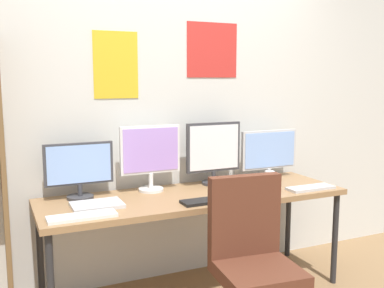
# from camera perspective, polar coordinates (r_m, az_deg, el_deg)

# --- Properties ---
(wall_back) EXTENTS (4.56, 0.11, 2.60)m
(wall_back) POSITION_cam_1_polar(r_m,az_deg,el_deg) (3.46, -2.53, 4.27)
(wall_back) COLOR silver
(wall_back) RESTS_ON ground_plane
(desk) EXTENTS (2.16, 0.68, 0.74)m
(desk) POSITION_cam_1_polar(r_m,az_deg,el_deg) (3.19, 0.37, -7.27)
(desk) COLOR #936D47
(desk) RESTS_ON ground_plane
(office_chair) EXTENTS (0.52, 0.52, 0.99)m
(office_chair) POSITION_cam_1_polar(r_m,az_deg,el_deg) (2.70, 7.79, -16.84)
(office_chair) COLOR #2D2D33
(office_chair) RESTS_ON ground_plane
(monitor_far_left) EXTENTS (0.46, 0.18, 0.38)m
(monitor_far_left) POSITION_cam_1_polar(r_m,az_deg,el_deg) (3.10, -14.21, -3.02)
(monitor_far_left) COLOR #38383D
(monitor_far_left) RESTS_ON desk
(monitor_center_left) EXTENTS (0.45, 0.18, 0.48)m
(monitor_center_left) POSITION_cam_1_polar(r_m,az_deg,el_deg) (3.22, -5.32, -1.33)
(monitor_center_left) COLOR silver
(monitor_center_left) RESTS_ON desk
(monitor_center_right) EXTENTS (0.44, 0.18, 0.48)m
(monitor_center_right) POSITION_cam_1_polar(r_m,az_deg,el_deg) (3.42, 2.76, -0.90)
(monitor_center_right) COLOR #38383D
(monitor_center_right) RESTS_ON desk
(monitor_far_right) EXTENTS (0.51, 0.18, 0.39)m
(monitor_far_right) POSITION_cam_1_polar(r_m,az_deg,el_deg) (3.68, 9.82, -1.09)
(monitor_far_right) COLOR silver
(monitor_far_right) RESTS_ON desk
(keyboard_left) EXTENTS (0.40, 0.13, 0.02)m
(keyboard_left) POSITION_cam_1_polar(r_m,az_deg,el_deg) (2.72, -13.85, -8.97)
(keyboard_left) COLOR silver
(keyboard_left) RESTS_ON desk
(keyboard_center) EXTENTS (0.38, 0.13, 0.02)m
(keyboard_center) POSITION_cam_1_polar(r_m,az_deg,el_deg) (2.97, 2.24, -7.22)
(keyboard_center) COLOR black
(keyboard_center) RESTS_ON desk
(keyboard_right) EXTENTS (0.37, 0.13, 0.02)m
(keyboard_right) POSITION_cam_1_polar(r_m,az_deg,el_deg) (3.41, 14.89, -5.44)
(keyboard_right) COLOR silver
(keyboard_right) RESTS_ON desk
(computer_mouse) EXTENTS (0.06, 0.10, 0.03)m
(computer_mouse) POSITION_cam_1_polar(r_m,az_deg,el_deg) (3.25, 8.23, -5.84)
(computer_mouse) COLOR black
(computer_mouse) RESTS_ON desk
(laptop_closed) EXTENTS (0.32, 0.22, 0.02)m
(laptop_closed) POSITION_cam_1_polar(r_m,az_deg,el_deg) (2.93, -12.04, -7.61)
(laptop_closed) COLOR silver
(laptop_closed) RESTS_ON desk
(coffee_mug) EXTENTS (0.11, 0.08, 0.09)m
(coffee_mug) POSITION_cam_1_polar(r_m,az_deg,el_deg) (3.56, 9.92, -4.13)
(coffee_mug) COLOR white
(coffee_mug) RESTS_ON desk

